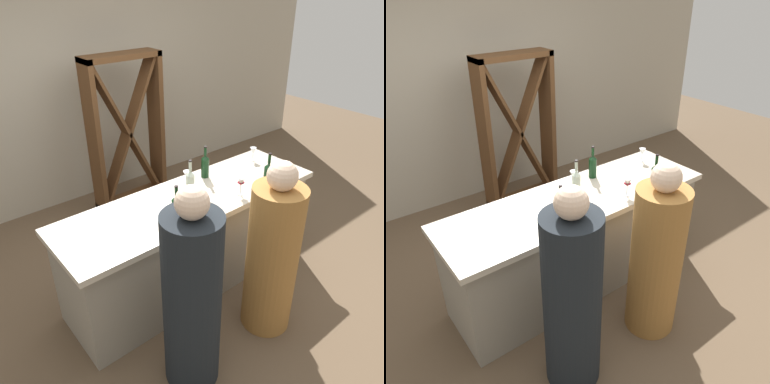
# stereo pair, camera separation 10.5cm
# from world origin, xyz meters

# --- Properties ---
(ground_plane) EXTENTS (12.00, 12.00, 0.00)m
(ground_plane) POSITION_xyz_m (0.00, 0.00, 0.00)
(ground_plane) COLOR brown
(back_wall) EXTENTS (8.00, 0.10, 2.80)m
(back_wall) POSITION_xyz_m (0.00, 2.20, 1.40)
(back_wall) COLOR #B2A893
(back_wall) RESTS_ON ground
(bar_counter) EXTENTS (2.38, 0.73, 0.90)m
(bar_counter) POSITION_xyz_m (0.00, 0.00, 0.46)
(bar_counter) COLOR gray
(bar_counter) RESTS_ON ground
(wine_rack) EXTENTS (0.90, 0.28, 1.81)m
(wine_rack) POSITION_xyz_m (0.37, 1.65, 0.90)
(wine_rack) COLOR brown
(wine_rack) RESTS_ON ground
(wine_bottle_leftmost_dark_green) EXTENTS (0.08, 0.08, 0.30)m
(wine_bottle_leftmost_dark_green) POSITION_xyz_m (-0.31, -0.20, 1.02)
(wine_bottle_leftmost_dark_green) COLOR black
(wine_bottle_leftmost_dark_green) RESTS_ON bar_counter
(wine_bottle_second_left_clear_pale) EXTENTS (0.07, 0.07, 0.33)m
(wine_bottle_second_left_clear_pale) POSITION_xyz_m (-0.00, 0.02, 1.03)
(wine_bottle_second_left_clear_pale) COLOR #B7C6B2
(wine_bottle_second_left_clear_pale) RESTS_ON bar_counter
(wine_bottle_center_dark_green) EXTENTS (0.07, 0.07, 0.30)m
(wine_bottle_center_dark_green) POSITION_xyz_m (0.33, 0.22, 1.02)
(wine_bottle_center_dark_green) COLOR black
(wine_bottle_center_dark_green) RESTS_ON bar_counter
(wine_bottle_second_right_dark_green) EXTENTS (0.07, 0.07, 0.33)m
(wine_bottle_second_right_dark_green) POSITION_xyz_m (0.61, -0.29, 1.03)
(wine_bottle_second_right_dark_green) COLOR black
(wine_bottle_second_right_dark_green) RESTS_ON bar_counter
(wine_glass_near_left) EXTENTS (0.07, 0.07, 0.16)m
(wine_glass_near_left) POSITION_xyz_m (0.35, -0.22, 1.02)
(wine_glass_near_left) COLOR white
(wine_glass_near_left) RESTS_ON bar_counter
(wine_glass_near_center) EXTENTS (0.07, 0.07, 0.15)m
(wine_glass_near_center) POSITION_xyz_m (0.08, 0.17, 1.02)
(wine_glass_near_center) COLOR white
(wine_glass_near_center) RESTS_ON bar_counter
(wine_glass_near_right) EXTENTS (0.06, 0.06, 0.13)m
(wine_glass_near_right) POSITION_xyz_m (0.95, 0.19, 1.00)
(wine_glass_near_right) COLOR white
(wine_glass_near_right) RESTS_ON bar_counter
(person_left_guest) EXTENTS (0.41, 0.41, 1.54)m
(person_left_guest) POSITION_xyz_m (-0.63, -0.76, 0.70)
(person_left_guest) COLOR black
(person_left_guest) RESTS_ON ground
(person_center_guest) EXTENTS (0.52, 0.52, 1.46)m
(person_center_guest) POSITION_xyz_m (0.16, -0.77, 0.66)
(person_center_guest) COLOR #9E6B33
(person_center_guest) RESTS_ON ground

